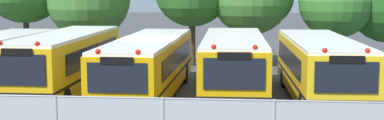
% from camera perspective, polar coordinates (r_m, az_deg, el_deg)
% --- Properties ---
extents(ground_plane, '(160.00, 160.00, 0.00)m').
position_cam_1_polar(ground_plane, '(22.48, -4.64, -3.99)').
color(ground_plane, '#424244').
extents(school_bus_1, '(2.48, 9.70, 2.79)m').
position_cam_1_polar(school_bus_1, '(23.05, -13.43, -0.19)').
color(school_bus_1, yellow).
rests_on(school_bus_1, ground_plane).
extents(school_bus_2, '(2.58, 10.93, 2.62)m').
position_cam_1_polar(school_bus_2, '(22.20, -4.65, -0.52)').
color(school_bus_2, '#EAA80C').
rests_on(school_bus_2, ground_plane).
extents(school_bus_3, '(2.67, 9.61, 2.74)m').
position_cam_1_polar(school_bus_3, '(21.85, 4.46, -0.50)').
color(school_bus_3, '#EAA80C').
rests_on(school_bus_3, ground_plane).
extents(school_bus_4, '(2.73, 9.77, 2.68)m').
position_cam_1_polar(school_bus_4, '(22.03, 13.53, -0.70)').
color(school_bus_4, yellow).
rests_on(school_bus_4, ground_plane).
extents(tree_5, '(4.15, 4.15, 5.94)m').
position_cam_1_polar(tree_5, '(30.50, 15.41, 6.14)').
color(tree_5, '#4C3823').
rests_on(tree_5, ground_plane).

